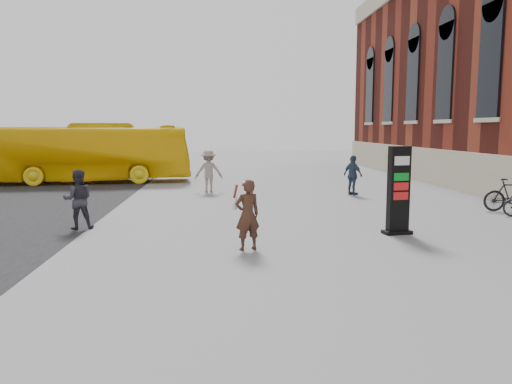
{
  "coord_description": "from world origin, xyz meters",
  "views": [
    {
      "loc": [
        -1.27,
        -11.52,
        2.82
      ],
      "look_at": [
        -0.38,
        0.83,
        1.23
      ],
      "focal_mm": 35.0,
      "sensor_mm": 36.0,
      "label": 1
    }
  ],
  "objects": [
    {
      "name": "bike_7",
      "position": [
        8.6,
        4.57,
        0.57
      ],
      "size": [
        1.93,
        0.74,
        1.13
      ],
      "primitive_type": "imported",
      "rotation": [
        0.0,
        0.0,
        1.46
      ],
      "color": "black",
      "rests_on": "ground"
    },
    {
      "name": "ground",
      "position": [
        0.0,
        0.0,
        0.0
      ],
      "size": [
        100.0,
        100.0,
        0.0
      ],
      "primitive_type": "plane",
      "color": "#9E9EA3"
    },
    {
      "name": "woman",
      "position": [
        -0.66,
        -0.16,
        0.85
      ],
      "size": [
        0.76,
        0.72,
        1.65
      ],
      "rotation": [
        0.0,
        0.0,
        3.48
      ],
      "color": "#3E2518",
      "rests_on": "ground"
    },
    {
      "name": "pedestrian_a",
      "position": [
        -5.26,
        2.62,
        0.84
      ],
      "size": [
        0.94,
        0.8,
        1.68
      ],
      "primitive_type": "imported",
      "rotation": [
        0.0,
        0.0,
        3.37
      ],
      "color": "#2E2C35",
      "rests_on": "ground"
    },
    {
      "name": "pedestrian_b",
      "position": [
        -1.78,
        10.57,
        0.94
      ],
      "size": [
        1.26,
        0.78,
        1.88
      ],
      "primitive_type": "imported",
      "rotation": [
        0.0,
        0.0,
        3.21
      ],
      "color": "gray",
      "rests_on": "ground"
    },
    {
      "name": "pedestrian_c",
      "position": [
        4.35,
        9.18,
        0.84
      ],
      "size": [
        0.87,
        1.06,
        1.69
      ],
      "primitive_type": "imported",
      "rotation": [
        0.0,
        0.0,
        2.13
      ],
      "color": "#2F4256",
      "rests_on": "ground"
    },
    {
      "name": "info_pylon",
      "position": [
        3.46,
        1.32,
        1.17
      ],
      "size": [
        0.8,
        0.49,
        2.35
      ],
      "rotation": [
        0.0,
        0.0,
        0.16
      ],
      "color": "black",
      "rests_on": "ground"
    },
    {
      "name": "bus",
      "position": [
        -8.42,
        14.94,
        1.54
      ],
      "size": [
        11.3,
        3.84,
        3.08
      ],
      "primitive_type": "imported",
      "rotation": [
        0.0,
        0.0,
        1.69
      ],
      "color": "yellow",
      "rests_on": "road"
    }
  ]
}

